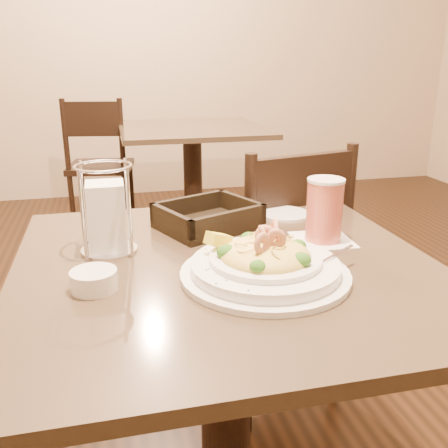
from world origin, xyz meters
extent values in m
cylinder|color=black|center=(0.00, 0.00, 0.38)|extent=(0.12, 0.12, 0.70)
cube|color=brown|center=(0.00, 0.00, 0.74)|extent=(0.90, 0.90, 0.03)
cylinder|color=black|center=(0.30, 2.17, 0.01)|extent=(0.52, 0.52, 0.03)
cylinder|color=black|center=(0.30, 2.17, 0.38)|extent=(0.12, 0.12, 0.70)
cube|color=brown|center=(0.30, 2.17, 0.74)|extent=(0.90, 0.90, 0.03)
cube|color=black|center=(0.28, 0.55, 0.45)|extent=(0.51, 0.51, 0.04)
cylinder|color=black|center=(0.41, 0.77, 0.21)|extent=(0.04, 0.04, 0.43)
cylinder|color=black|center=(0.07, 0.68, 0.21)|extent=(0.04, 0.04, 0.43)
cylinder|color=black|center=(0.50, 0.42, 0.21)|extent=(0.04, 0.04, 0.43)
cylinder|color=black|center=(0.15, 0.33, 0.21)|extent=(0.04, 0.04, 0.43)
cylinder|color=black|center=(0.50, 0.42, 0.70)|extent=(0.04, 0.04, 0.46)
cylinder|color=black|center=(0.15, 0.33, 0.70)|extent=(0.04, 0.04, 0.46)
cube|color=black|center=(0.33, 0.38, 0.80)|extent=(0.36, 0.12, 0.22)
cube|color=black|center=(-0.28, 2.57, 0.45)|extent=(0.48, 0.48, 0.04)
cylinder|color=black|center=(-0.08, 2.72, 0.21)|extent=(0.04, 0.04, 0.43)
cylinder|color=black|center=(-0.43, 2.77, 0.21)|extent=(0.04, 0.04, 0.43)
cylinder|color=black|center=(-0.13, 2.36, 0.21)|extent=(0.04, 0.04, 0.43)
cylinder|color=black|center=(-0.49, 2.42, 0.21)|extent=(0.04, 0.04, 0.43)
cylinder|color=black|center=(-0.13, 2.36, 0.70)|extent=(0.04, 0.04, 0.46)
cylinder|color=black|center=(-0.49, 2.42, 0.70)|extent=(0.04, 0.04, 0.46)
cube|color=black|center=(-0.31, 2.39, 0.80)|extent=(0.36, 0.09, 0.22)
cylinder|color=white|center=(0.06, -0.10, 0.77)|extent=(0.34, 0.34, 0.01)
cylinder|color=white|center=(0.06, -0.10, 0.78)|extent=(0.30, 0.30, 0.02)
cylinder|color=white|center=(0.06, -0.10, 0.80)|extent=(0.23, 0.23, 0.01)
ellipsoid|color=#DCC250|center=(0.06, -0.10, 0.81)|extent=(0.18, 0.18, 0.06)
cube|color=yellow|center=(-0.02, -0.03, 0.82)|extent=(0.07, 0.06, 0.04)
cube|color=silver|center=(0.20, -0.11, 0.80)|extent=(0.11, 0.07, 0.01)
cube|color=silver|center=(0.13, -0.11, 0.80)|extent=(0.04, 0.03, 0.00)
torus|color=#DCC250|center=(0.05, -0.08, 0.83)|extent=(0.04, 0.04, 0.03)
torus|color=#DCC250|center=(0.01, -0.09, 0.83)|extent=(0.04, 0.04, 0.02)
torus|color=#DCC250|center=(0.07, -0.10, 0.82)|extent=(0.04, 0.04, 0.02)
torus|color=#DCC250|center=(0.02, -0.09, 0.82)|extent=(0.04, 0.04, 0.02)
torus|color=#DCC250|center=(0.06, -0.03, 0.82)|extent=(0.05, 0.05, 0.02)
torus|color=#DCC250|center=(0.11, -0.08, 0.83)|extent=(0.04, 0.04, 0.02)
torus|color=#DCC250|center=(0.04, -0.10, 0.82)|extent=(0.04, 0.04, 0.03)
torus|color=#DCC250|center=(0.01, -0.11, 0.83)|extent=(0.06, 0.06, 0.02)
torus|color=#DCC250|center=(0.01, -0.07, 0.82)|extent=(0.03, 0.03, 0.01)
torus|color=#DCC250|center=(0.06, -0.10, 0.83)|extent=(0.06, 0.06, 0.02)
torus|color=#DCC250|center=(0.08, -0.04, 0.83)|extent=(0.05, 0.05, 0.03)
torus|color=#DCC250|center=(0.07, -0.12, 0.82)|extent=(0.05, 0.04, 0.03)
torus|color=#DCC250|center=(0.07, -0.12, 0.83)|extent=(0.04, 0.04, 0.01)
torus|color=#DCC250|center=(0.04, -0.09, 0.82)|extent=(0.06, 0.05, 0.04)
torus|color=#DCC250|center=(0.07, -0.15, 0.83)|extent=(0.04, 0.04, 0.04)
torus|color=#DCC250|center=(0.06, -0.10, 0.82)|extent=(0.05, 0.05, 0.02)
torus|color=#DCC250|center=(0.05, -0.04, 0.82)|extent=(0.04, 0.04, 0.02)
torus|color=tan|center=(0.06, -0.10, 0.85)|extent=(0.05, 0.04, 0.04)
torus|color=tan|center=(0.05, -0.09, 0.85)|extent=(0.03, 0.04, 0.04)
torus|color=tan|center=(0.08, -0.09, 0.85)|extent=(0.03, 0.05, 0.04)
torus|color=tan|center=(0.09, -0.06, 0.85)|extent=(0.03, 0.05, 0.04)
torus|color=tan|center=(0.04, -0.13, 0.85)|extent=(0.04, 0.03, 0.04)
torus|color=tan|center=(0.07, -0.12, 0.85)|extent=(0.04, 0.02, 0.04)
ellipsoid|color=#235313|center=(0.13, -0.08, 0.81)|extent=(0.03, 0.03, 0.02)
ellipsoid|color=#235313|center=(0.05, -0.02, 0.81)|extent=(0.04, 0.04, 0.03)
ellipsoid|color=#235313|center=(-0.02, -0.08, 0.81)|extent=(0.04, 0.04, 0.03)
ellipsoid|color=#235313|center=(0.02, -0.16, 0.81)|extent=(0.03, 0.03, 0.02)
ellipsoid|color=#235313|center=(0.11, -0.15, 0.81)|extent=(0.04, 0.04, 0.03)
cube|color=#266619|center=(-0.07, -0.11, 0.79)|extent=(0.00, 0.00, 0.00)
cube|color=#266619|center=(-0.01, -0.21, 0.79)|extent=(0.00, 0.00, 0.00)
cube|color=#266619|center=(0.08, 0.04, 0.79)|extent=(0.00, 0.00, 0.00)
cube|color=#266619|center=(-0.04, -0.16, 0.79)|extent=(0.00, 0.00, 0.00)
cube|color=#266619|center=(-0.04, -0.03, 0.79)|extent=(0.00, 0.00, 0.00)
cube|color=#266619|center=(-0.05, 0.00, 0.79)|extent=(0.00, 0.00, 0.00)
cube|color=#266619|center=(0.17, -0.05, 0.79)|extent=(0.00, 0.00, 0.00)
cube|color=#266619|center=(-0.06, -0.17, 0.79)|extent=(0.00, 0.00, 0.00)
cube|color=#266619|center=(-0.06, -0.11, 0.79)|extent=(0.00, 0.00, 0.00)
cube|color=#266619|center=(0.08, 0.04, 0.79)|extent=(0.00, 0.00, 0.00)
cube|color=#266619|center=(0.03, 0.04, 0.79)|extent=(0.00, 0.00, 0.00)
cube|color=#266619|center=(0.13, 0.00, 0.79)|extent=(0.00, 0.00, 0.00)
cube|color=white|center=(0.26, 0.07, 0.76)|extent=(0.14, 0.14, 0.00)
cylinder|color=#C55845|center=(0.26, 0.07, 0.84)|extent=(0.09, 0.09, 0.15)
cylinder|color=white|center=(0.26, 0.07, 0.91)|extent=(0.09, 0.09, 0.01)
cube|color=black|center=(0.01, 0.23, 0.77)|extent=(0.29, 0.27, 0.02)
cube|color=black|center=(0.11, 0.28, 0.80)|extent=(0.09, 0.18, 0.05)
cube|color=black|center=(-0.09, 0.19, 0.80)|extent=(0.09, 0.18, 0.05)
cube|color=black|center=(-0.03, 0.31, 0.80)|extent=(0.22, 0.11, 0.05)
cube|color=black|center=(0.04, 0.15, 0.80)|extent=(0.22, 0.11, 0.05)
cylinder|color=silver|center=(-0.25, 0.12, 0.76)|extent=(0.13, 0.13, 0.01)
torus|color=silver|center=(-0.25, 0.12, 0.96)|extent=(0.13, 0.13, 0.01)
cube|color=white|center=(-0.25, 0.12, 0.84)|extent=(0.09, 0.09, 0.15)
cylinder|color=silver|center=(-0.29, 0.07, 0.86)|extent=(0.01, 0.01, 0.20)
cylinder|color=silver|center=(-0.20, 0.07, 0.86)|extent=(0.01, 0.01, 0.20)
cylinder|color=silver|center=(-0.29, 0.17, 0.86)|extent=(0.01, 0.01, 0.20)
cylinder|color=silver|center=(-0.20, 0.17, 0.86)|extent=(0.01, 0.01, 0.20)
cylinder|color=white|center=(0.24, 0.28, 0.76)|extent=(0.19, 0.19, 0.01)
cylinder|color=white|center=(-0.28, -0.07, 0.78)|extent=(0.11, 0.11, 0.04)
camera|label=1|loc=(-0.23, -0.97, 1.18)|focal=40.00mm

